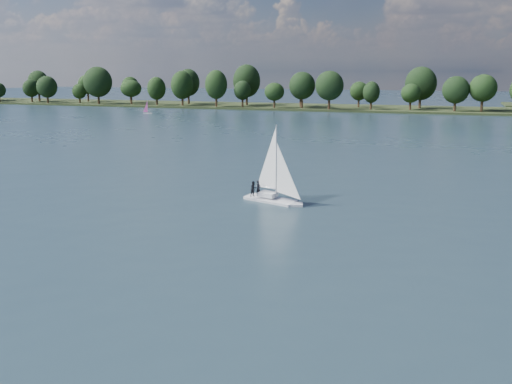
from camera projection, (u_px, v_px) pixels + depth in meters
ground at (303, 142)px, 122.32m from camera, size 700.00×700.00×0.00m
far_shore at (375, 109)px, 225.71m from camera, size 660.00×40.00×1.50m
sailboat at (271, 180)px, 65.56m from camera, size 7.42×4.32×9.44m
dinghy_pink at (148, 110)px, 202.62m from camera, size 3.29×2.08×4.91m
treeline at (378, 89)px, 219.91m from camera, size 562.43×74.29×18.77m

